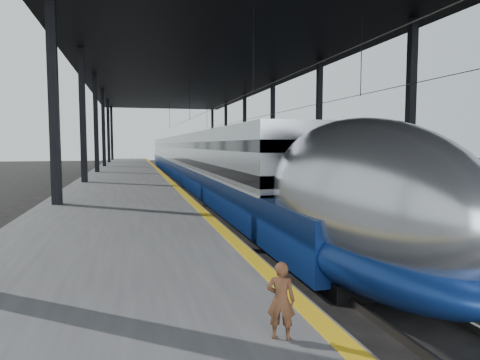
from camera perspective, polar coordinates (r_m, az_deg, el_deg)
name	(u,v)px	position (r m, az deg, el deg)	size (l,w,h in m)	color
ground	(235,252)	(13.22, -0.66, -9.60)	(160.00, 160.00, 0.00)	black
platform	(125,182)	(32.57, -15.08, -0.31)	(6.00, 80.00, 1.00)	#4C4C4F
yellow_strip	(163,175)	(32.61, -10.17, 0.68)	(0.30, 80.00, 0.01)	gold
rails	(231,185)	(33.46, -1.23, -0.74)	(6.52, 80.00, 0.16)	slate
canopy	(197,67)	(33.33, -5.77, 14.81)	(18.00, 75.00, 9.47)	black
tgv_train	(192,161)	(36.81, -6.44, 2.54)	(2.81, 65.20, 4.02)	#ADAFB4
second_train	(221,156)	(49.06, -2.49, 3.17)	(2.77, 56.05, 3.82)	navy
child	(281,300)	(5.20, 5.46, -15.67)	(0.34, 0.22, 0.92)	#53301B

